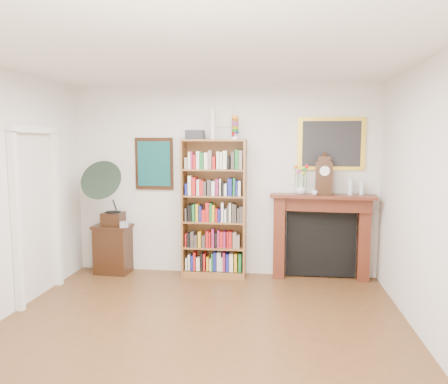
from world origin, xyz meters
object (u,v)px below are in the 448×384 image
fireplace (321,229)px  mantel_clock (324,176)px  cd_stack (124,224)px  teacup (315,193)px  bottle_right (362,188)px  flower_vase (301,189)px  gramophone (108,189)px  side_cabinet (113,249)px  bookshelf (214,201)px  bottle_left (350,186)px

fireplace → mantel_clock: mantel_clock is taller
cd_stack → teacup: (2.74, 0.10, 0.50)m
cd_stack → bottle_right: size_ratio=0.60×
mantel_clock → cd_stack: bearing=-168.9°
teacup → bottle_right: bottle_right is taller
mantel_clock → flower_vase: (-0.32, -0.01, -0.18)m
gramophone → teacup: (2.98, 0.07, -0.01)m
cd_stack → mantel_clock: (2.87, 0.17, 0.72)m
side_cabinet → bookshelf: bearing=5.2°
gramophone → bottle_right: size_ratio=4.88×
fireplace → bottle_left: 0.73m
cd_stack → bookshelf: bearing=6.7°
bookshelf → bottle_right: bearing=2.4°
bookshelf → mantel_clock: bookshelf is taller
side_cabinet → bottle_left: bearing=5.1°
fireplace → teacup: bearing=-126.3°
bookshelf → bottle_right: 2.10m
fireplace → mantel_clock: 0.77m
bookshelf → teacup: (1.43, -0.06, 0.14)m
mantel_clock → bottle_right: bearing=12.3°
bookshelf → mantel_clock: 1.61m
fireplace → mantel_clock: size_ratio=2.74×
bottle_right → cd_stack: bearing=-176.4°
side_cabinet → mantel_clock: (3.11, 0.04, 1.13)m
gramophone → mantel_clock: mantel_clock is taller
fireplace → bottle_right: size_ratio=7.44×
flower_vase → side_cabinet: bearing=-179.3°
teacup → bottle_left: (0.50, 0.09, 0.09)m
side_cabinet → teacup: bearing=3.6°
flower_vase → teacup: bearing=-18.3°
teacup → bottle_left: 0.51m
side_cabinet → flower_vase: 2.94m
mantel_clock → bottle_left: mantel_clock is taller
mantel_clock → bottle_right: mantel_clock is taller
mantel_clock → bottle_left: bearing=10.0°
flower_vase → bookshelf: bearing=-179.7°
gramophone → teacup: gramophone is taller
bookshelf → flower_vase: size_ratio=15.01×
mantel_clock → teacup: mantel_clock is taller
teacup → bookshelf: bearing=177.7°
side_cabinet → bottle_left: bottle_left is taller
flower_vase → fireplace: bearing=13.3°
gramophone → bottle_right: 3.64m
side_cabinet → gramophone: size_ratio=0.75×
gramophone → teacup: bearing=2.1°
bookshelf → gramophone: bearing=-174.3°
side_cabinet → gramophone: gramophone is taller
bookshelf → flower_vase: bookshelf is taller
gramophone → bottle_right: bearing=3.6°
gramophone → flower_vase: bearing=3.5°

